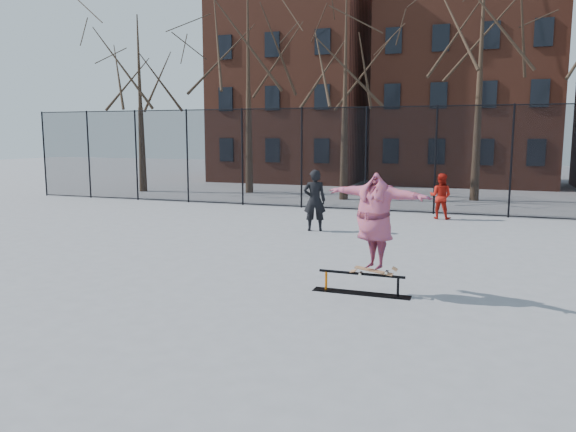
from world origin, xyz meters
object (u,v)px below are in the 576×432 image
(skateboard, at_px, (374,271))
(bystander_red, at_px, (441,196))
(skate_rail, at_px, (361,285))
(bystander_black, at_px, (315,200))
(skater, at_px, (375,222))

(skateboard, height_order, bystander_red, bystander_red)
(skate_rail, xyz_separation_m, bystander_red, (0.52, 10.13, 0.64))
(bystander_black, distance_m, bystander_red, 5.15)
(skate_rail, xyz_separation_m, bystander_black, (-2.88, 6.27, 0.78))
(skate_rail, bearing_deg, bystander_black, 114.70)
(skate_rail, distance_m, skateboard, 0.37)
(skate_rail, relative_size, bystander_red, 1.15)
(skater, bearing_deg, skateboard, 0.00)
(skate_rail, distance_m, skater, 1.24)
(skateboard, relative_size, skater, 0.35)
(skate_rail, bearing_deg, skater, 0.00)
(skater, height_order, bystander_red, skater)
(skateboard, height_order, skater, skater)
(skate_rail, relative_size, skateboard, 2.42)
(skateboard, bearing_deg, bystander_red, 88.33)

